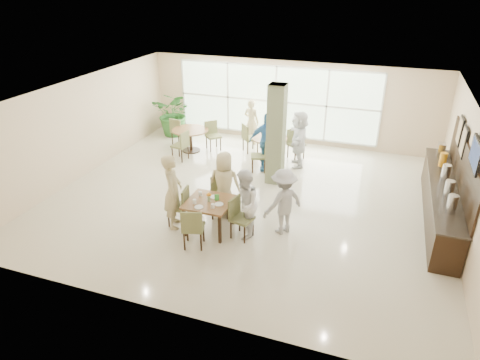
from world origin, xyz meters
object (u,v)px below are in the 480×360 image
(potted_plant, at_px, (175,113))
(adult_b, at_px, (299,139))
(round_table_left, at_px, (190,134))
(round_table_right, at_px, (269,143))
(main_table, at_px, (209,205))
(buffet_counter, at_px, (442,199))
(teen_far, at_px, (224,184))
(adult_a, at_px, (267,142))
(teen_left, at_px, (173,191))
(adult_standing, at_px, (251,122))
(teen_right, at_px, (244,204))
(teen_standing, at_px, (283,202))

(potted_plant, relative_size, adult_b, 0.94)
(round_table_left, xyz_separation_m, round_table_right, (2.68, 0.12, -0.02))
(main_table, relative_size, buffet_counter, 0.21)
(teen_far, xyz_separation_m, adult_b, (1.06, 3.49, 0.06))
(adult_a, relative_size, adult_b, 1.03)
(potted_plant, distance_m, teen_far, 6.03)
(buffet_counter, xyz_separation_m, potted_plant, (-8.75, 3.25, 0.27))
(buffet_counter, xyz_separation_m, teen_left, (-5.88, -2.38, 0.34))
(round_table_right, distance_m, buffet_counter, 5.32)
(adult_a, height_order, adult_standing, adult_a)
(adult_b, bearing_deg, potted_plant, -118.06)
(teen_far, relative_size, adult_a, 0.91)
(teen_right, bearing_deg, potted_plant, -159.21)
(round_table_left, height_order, teen_far, teen_far)
(round_table_left, height_order, teen_left, teen_left)
(round_table_left, distance_m, adult_standing, 2.15)
(buffet_counter, xyz_separation_m, adult_b, (-3.92, 2.02, 0.31))
(main_table, height_order, adult_a, adult_a)
(teen_right, bearing_deg, teen_far, -154.45)
(round_table_left, xyz_separation_m, teen_far, (2.56, -3.49, 0.22))
(potted_plant, relative_size, teen_left, 0.91)
(teen_right, bearing_deg, round_table_left, -160.74)
(adult_standing, bearing_deg, adult_a, 132.75)
(adult_a, bearing_deg, adult_b, 25.46)
(round_table_left, bearing_deg, adult_a, -12.78)
(round_table_right, xyz_separation_m, potted_plant, (-3.88, 1.11, 0.25))
(buffet_counter, height_order, teen_left, buffet_counter)
(teen_left, height_order, adult_b, teen_left)
(main_table, bearing_deg, buffet_counter, 24.49)
(adult_b, bearing_deg, buffet_counter, 48.95)
(buffet_counter, height_order, potted_plant, buffet_counter)
(buffet_counter, height_order, adult_a, buffet_counter)
(potted_plant, height_order, teen_left, teen_left)
(round_table_right, bearing_deg, main_table, -92.11)
(main_table, distance_m, round_table_right, 4.43)
(teen_standing, distance_m, adult_standing, 5.71)
(main_table, xyz_separation_m, teen_left, (-0.85, -0.09, 0.23))
(main_table, height_order, potted_plant, potted_plant)
(round_table_right, bearing_deg, teen_standing, -70.01)
(teen_standing, bearing_deg, round_table_left, -94.03)
(buffet_counter, xyz_separation_m, adult_standing, (-5.87, 3.36, 0.23))
(buffet_counter, distance_m, teen_right, 4.78)
(adult_a, bearing_deg, buffet_counter, -28.18)
(potted_plant, relative_size, teen_far, 1.01)
(round_table_left, height_order, round_table_right, same)
(teen_far, distance_m, adult_standing, 4.90)
(round_table_right, xyz_separation_m, teen_right, (0.66, -4.40, 0.23))
(buffet_counter, relative_size, adult_b, 2.71)
(potted_plant, xyz_separation_m, teen_left, (2.86, -5.64, 0.08))
(round_table_right, relative_size, teen_far, 0.68)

